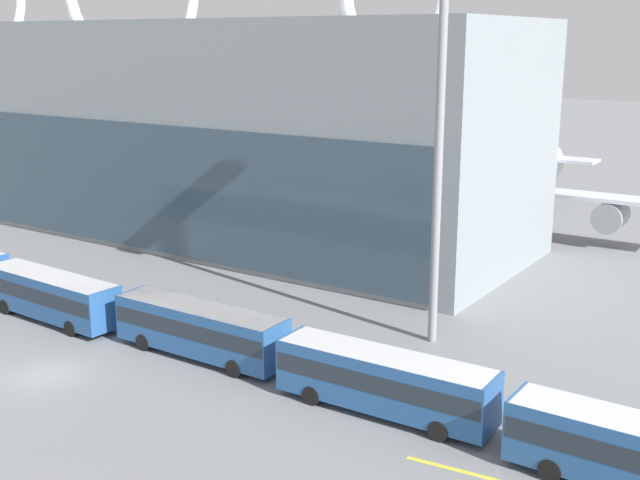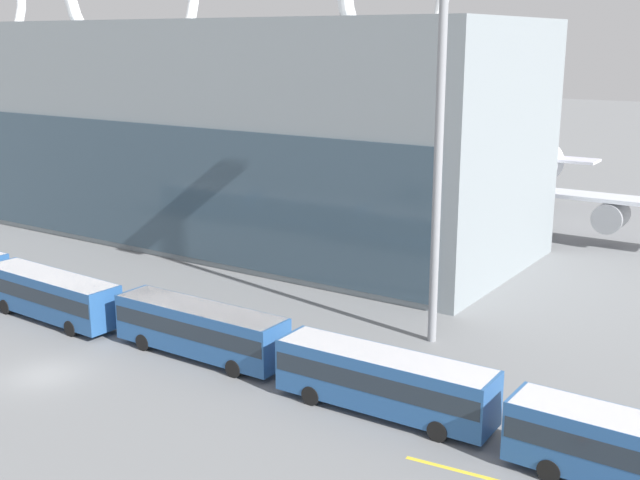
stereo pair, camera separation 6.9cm
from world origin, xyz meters
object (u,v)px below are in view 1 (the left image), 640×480
Objects in this scene: airliner_at_gate_near at (38,144)px; airliner_at_gate_far at (495,180)px; shuttle_bus_3 at (384,379)px; floodlight_mast at (441,86)px; shuttle_bus_1 at (51,293)px; shuttle_bus_2 at (200,327)px.

airliner_at_gate_near is 57.75m from airliner_at_gate_far.
airliner_at_gate_near is at bearing -84.20° from airliner_at_gate_far.
airliner_at_gate_far is 39.50m from shuttle_bus_3.
airliner_at_gate_far is 3.33× the size of shuttle_bus_3.
floodlight_mast is (7.47, -28.09, 10.14)m from airliner_at_gate_far.
shuttle_bus_1 is at bearing 59.54° from airliner_at_gate_near.
floodlight_mast reaches higher than airliner_at_gate_far.
floodlight_mast is at bearing 27.44° from shuttle_bus_1.
shuttle_bus_1 is (42.69, -31.92, -3.15)m from airliner_at_gate_near.
shuttle_bus_1 is at bearing -21.58° from airliner_at_gate_far.
airliner_at_gate_near is 74.29m from shuttle_bus_3.
airliner_at_gate_far is (57.38, 6.51, 0.11)m from airliner_at_gate_near.
airliner_at_gate_far is 1.65× the size of floodlight_mast.
airliner_at_gate_near is at bearing 153.71° from shuttle_bus_3.
floodlight_mast is at bearing 101.82° from shuttle_bus_3.
shuttle_bus_3 is (67.15, -31.63, -3.15)m from airliner_at_gate_near.
shuttle_bus_1 is at bearing -176.64° from shuttle_bus_2.
airliner_at_gate_near reaches higher than shuttle_bus_2.
floodlight_mast reaches higher than shuttle_bus_3.
airliner_at_gate_far is 3.35× the size of shuttle_bus_2.
airliner_at_gate_far reaches higher than airliner_at_gate_near.
airliner_at_gate_far is 30.78m from floodlight_mast.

